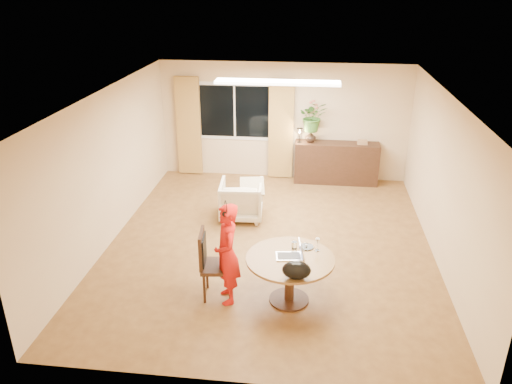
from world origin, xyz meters
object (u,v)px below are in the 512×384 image
Objects in this scene: dining_chair at (218,264)px; sideboard at (336,163)px; dining_table at (290,267)px; armchair at (241,200)px; child at (227,254)px.

dining_chair reaches higher than sideboard.
dining_table is 1.02m from dining_chair.
armchair is (-0.04, 2.58, -0.15)m from dining_chair.
dining_chair is 0.28m from child.
sideboard is at bearing 80.45° from dining_table.
armchair is (-1.06, 2.58, -0.18)m from dining_table.
dining_chair is at bearing 87.06° from armchair.
dining_chair is 2.58m from armchair.
child is 0.81× the size of sideboard.
child is at bearing -175.48° from dining_table.
dining_table is 0.67× the size of sideboard.
dining_chair is at bearing -111.32° from sideboard.
child is 2.68m from armchair.
child is (-0.87, -0.07, 0.19)m from dining_table.
dining_chair is 4.95m from sideboard.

